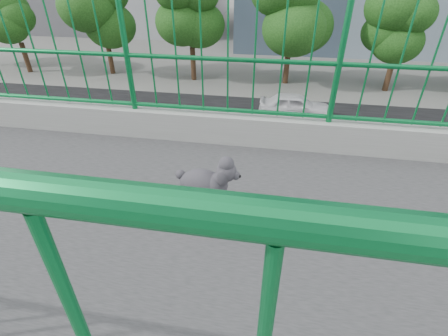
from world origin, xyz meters
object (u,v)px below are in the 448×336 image
object	(u,v)px
car_2	(329,158)
car_3	(303,128)
car_4	(295,106)
car_1	(209,184)
car_6	(5,164)
car_5	(118,229)
skateboard	(204,206)
car_0	(419,269)
poodle	(206,182)

from	to	relation	value
car_2	car_3	world-z (taller)	car_3
car_4	car_1	bearing A→B (deg)	158.91
car_3	car_6	distance (m)	15.30
car_5	car_6	bearing A→B (deg)	-114.06
car_2	car_6	world-z (taller)	car_6
skateboard	car_4	distance (m)	19.67
car_4	skateboard	bearing A→B (deg)	174.92
car_1	car_5	xyz separation A→B (m)	(3.20, -2.59, -0.01)
car_0	car_6	bearing A→B (deg)	-100.62
skateboard	poodle	distance (m)	0.24
car_3	car_6	bearing A→B (deg)	114.73
skateboard	poodle	world-z (taller)	poodle
poodle	car_2	size ratio (longest dim) A/B	0.10
skateboard	car_5	world-z (taller)	skateboard
car_3	car_5	size ratio (longest dim) A/B	1.13
poodle	car_6	bearing A→B (deg)	-118.52
skateboard	car_2	size ratio (longest dim) A/B	0.09
car_0	poodle	bearing A→B (deg)	-42.09
skateboard	car_3	world-z (taller)	skateboard
poodle	car_0	xyz separation A→B (m)	(-5.78, 5.22, -6.61)
poodle	car_3	xyz separation A→B (m)	(-15.38, 2.06, -6.53)
car_4	car_6	world-z (taller)	car_4
car_0	car_4	distance (m)	13.30
car_0	car_2	xyz separation A→B (m)	(-6.40, -2.05, 0.04)
car_3	car_4	bearing A→B (deg)	7.70
car_2	car_5	distance (m)	10.13
car_4	car_5	world-z (taller)	car_4
car_3	car_5	distance (m)	11.72
poodle	car_3	size ratio (longest dim) A/B	0.09
car_4	car_6	distance (m)	16.53
car_4	car_5	size ratio (longest dim) A/B	1.02
car_5	car_6	xyz separation A→B (m)	(-3.20, -7.17, -0.03)
car_0	car_3	distance (m)	10.11
car_2	car_6	distance (m)	15.35
car_0	car_1	size ratio (longest dim) A/B	0.85
car_1	car_6	xyz separation A→B (m)	(0.00, -9.76, -0.04)
car_4	car_5	xyz separation A→B (m)	(12.80, -6.29, -0.04)
skateboard	car_5	size ratio (longest dim) A/B	0.10
car_4	car_6	xyz separation A→B (m)	(9.60, -13.46, -0.07)
poodle	car_6	size ratio (longest dim) A/B	0.09
skateboard	car_6	size ratio (longest dim) A/B	0.09
skateboard	car_0	bearing A→B (deg)	146.43
skateboard	car_6	distance (m)	16.13
poodle	car_5	world-z (taller)	poodle
car_5	car_3	bearing A→B (deg)	144.98
car_5	skateboard	bearing A→B (deg)	38.78
car_3	car_4	distance (m)	3.23
car_0	car_5	distance (m)	9.89
skateboard	car_4	size ratio (longest dim) A/B	0.10
car_5	car_6	distance (m)	7.85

